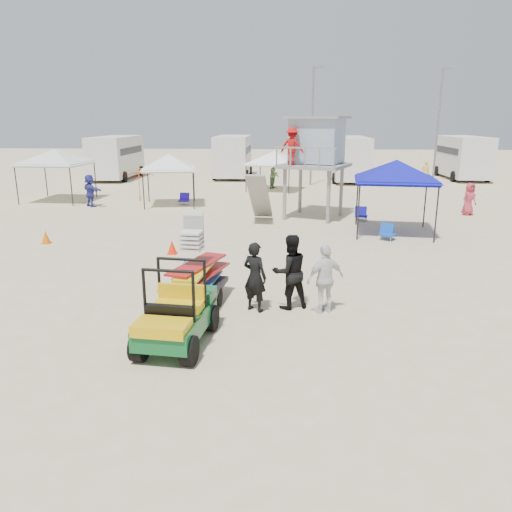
# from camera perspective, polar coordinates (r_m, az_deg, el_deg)

# --- Properties ---
(ground) EXTENTS (140.00, 140.00, 0.00)m
(ground) POSITION_cam_1_polar(r_m,az_deg,el_deg) (10.02, -3.93, -11.76)
(ground) COLOR beige
(ground) RESTS_ON ground
(utility_cart) EXTENTS (1.38, 2.40, 1.74)m
(utility_cart) POSITION_cam_1_polar(r_m,az_deg,el_deg) (10.42, -9.23, -5.95)
(utility_cart) COLOR #0D5524
(utility_cart) RESTS_ON ground
(surf_trailer) EXTENTS (1.45, 2.39, 2.11)m
(surf_trailer) POSITION_cam_1_polar(r_m,az_deg,el_deg) (12.56, -6.96, -1.87)
(surf_trailer) COLOR black
(surf_trailer) RESTS_ON ground
(man_left) EXTENTS (0.76, 0.68, 1.74)m
(man_left) POSITION_cam_1_polar(r_m,az_deg,el_deg) (12.10, -0.13, -2.40)
(man_left) COLOR black
(man_left) RESTS_ON ground
(man_mid) EXTENTS (1.11, 1.00, 1.87)m
(man_mid) POSITION_cam_1_polar(r_m,az_deg,el_deg) (12.30, 3.90, -1.81)
(man_mid) COLOR black
(man_mid) RESTS_ON ground
(man_right) EXTENTS (1.08, 0.83, 1.70)m
(man_right) POSITION_cam_1_polar(r_m,az_deg,el_deg) (12.13, 7.92, -2.61)
(man_right) COLOR silver
(man_right) RESTS_ON ground
(lifeguard_tower) EXTENTS (3.71, 3.71, 4.58)m
(lifeguard_tower) POSITION_cam_1_polar(r_m,az_deg,el_deg) (23.79, 6.53, 12.54)
(lifeguard_tower) COLOR gray
(lifeguard_tower) RESTS_ON ground
(canopy_blue) EXTENTS (3.38, 3.38, 3.39)m
(canopy_blue) POSITION_cam_1_polar(r_m,az_deg,el_deg) (21.02, 15.79, 10.15)
(canopy_blue) COLOR black
(canopy_blue) RESTS_ON ground
(canopy_white_a) EXTENTS (3.14, 3.14, 3.16)m
(canopy_white_a) POSITION_cam_1_polar(r_m,az_deg,el_deg) (27.54, -9.96, 11.12)
(canopy_white_a) COLOR black
(canopy_white_a) RESTS_ON ground
(canopy_white_b) EXTENTS (3.44, 3.44, 3.33)m
(canopy_white_b) POSITION_cam_1_polar(r_m,az_deg,el_deg) (30.75, -22.03, 10.99)
(canopy_white_b) COLOR black
(canopy_white_b) RESTS_ON ground
(canopy_white_c) EXTENTS (3.70, 3.70, 2.96)m
(canopy_white_c) POSITION_cam_1_polar(r_m,az_deg,el_deg) (32.91, 2.08, 11.65)
(canopy_white_c) COLOR black
(canopy_white_c) RESTS_ON ground
(umbrella_a) EXTENTS (2.09, 2.12, 1.72)m
(umbrella_a) POSITION_cam_1_polar(r_m,az_deg,el_deg) (29.38, -13.24, 7.76)
(umbrella_a) COLOR #AF1A12
(umbrella_a) RESTS_ON ground
(umbrella_b) EXTENTS (2.84, 2.86, 1.87)m
(umbrella_b) POSITION_cam_1_polar(r_m,az_deg,el_deg) (30.40, -13.15, 8.16)
(umbrella_b) COLOR yellow
(umbrella_b) RESTS_ON ground
(cone_near) EXTENTS (0.34, 0.34, 0.50)m
(cone_near) POSITION_cam_1_polar(r_m,az_deg,el_deg) (17.65, -9.57, 1.03)
(cone_near) COLOR #FF2508
(cone_near) RESTS_ON ground
(cone_far) EXTENTS (0.34, 0.34, 0.50)m
(cone_far) POSITION_cam_1_polar(r_m,az_deg,el_deg) (20.49, -22.89, 2.01)
(cone_far) COLOR #D76206
(cone_far) RESTS_ON ground
(beach_chair_a) EXTENTS (0.60, 0.64, 0.64)m
(beach_chair_a) POSITION_cam_1_polar(r_m,az_deg,el_deg) (27.90, -8.22, 6.49)
(beach_chair_a) COLOR #2410B3
(beach_chair_a) RESTS_ON ground
(beach_chair_b) EXTENTS (0.64, 0.69, 0.64)m
(beach_chair_b) POSITION_cam_1_polar(r_m,az_deg,el_deg) (23.74, 11.91, 4.76)
(beach_chair_b) COLOR #100D97
(beach_chair_b) RESTS_ON ground
(beach_chair_c) EXTENTS (0.73, 0.83, 0.64)m
(beach_chair_c) POSITION_cam_1_polar(r_m,az_deg,el_deg) (20.16, 14.76, 2.71)
(beach_chair_c) COLOR #1046B5
(beach_chair_c) RESTS_ON ground
(rv_far_left) EXTENTS (2.64, 6.80, 3.25)m
(rv_far_left) POSITION_cam_1_polar(r_m,az_deg,el_deg) (41.11, -15.70, 11.00)
(rv_far_left) COLOR silver
(rv_far_left) RESTS_ON ground
(rv_mid_left) EXTENTS (2.65, 6.50, 3.25)m
(rv_mid_left) POSITION_cam_1_polar(r_m,az_deg,el_deg) (40.65, -2.66, 11.50)
(rv_mid_left) COLOR silver
(rv_mid_left) RESTS_ON ground
(rv_mid_right) EXTENTS (2.64, 7.00, 3.25)m
(rv_mid_right) POSITION_cam_1_polar(r_m,az_deg,el_deg) (39.23, 10.55, 11.12)
(rv_mid_right) COLOR silver
(rv_mid_right) RESTS_ON ground
(rv_far_right) EXTENTS (2.64, 6.60, 3.25)m
(rv_far_right) POSITION_cam_1_polar(r_m,az_deg,el_deg) (42.72, 22.57, 10.56)
(rv_far_right) COLOR silver
(rv_far_right) RESTS_ON ground
(light_pole_left) EXTENTS (0.14, 0.14, 8.00)m
(light_pole_left) POSITION_cam_1_polar(r_m,az_deg,el_deg) (35.89, 6.41, 14.42)
(light_pole_left) COLOR slate
(light_pole_left) RESTS_ON ground
(light_pole_right) EXTENTS (0.14, 0.14, 8.00)m
(light_pole_right) POSITION_cam_1_polar(r_m,az_deg,el_deg) (38.88, 20.06, 13.68)
(light_pole_right) COLOR slate
(light_pole_right) RESTS_ON ground
(distant_beachgoers) EXTENTS (21.61, 12.92, 1.82)m
(distant_beachgoers) POSITION_cam_1_polar(r_m,az_deg,el_deg) (29.77, 0.16, 8.26)
(distant_beachgoers) COLOR #B03243
(distant_beachgoers) RESTS_ON ground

